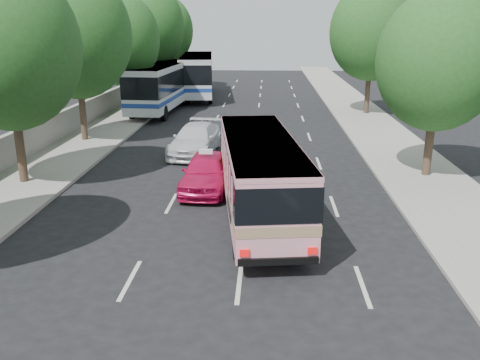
# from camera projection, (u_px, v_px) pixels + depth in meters

# --- Properties ---
(ground) EXTENTS (120.00, 120.00, 0.00)m
(ground) POSITION_uv_depth(u_px,v_px,m) (210.00, 249.00, 15.24)
(ground) COLOR black
(ground) RESTS_ON ground
(sidewalk_left) EXTENTS (4.00, 90.00, 0.15)m
(sidewalk_left) POSITION_uv_depth(u_px,v_px,m) (118.00, 121.00, 34.73)
(sidewalk_left) COLOR #9E998E
(sidewalk_left) RESTS_ON ground
(sidewalk_right) EXTENTS (4.00, 90.00, 0.12)m
(sidewalk_right) POSITION_uv_depth(u_px,v_px,m) (369.00, 124.00, 33.86)
(sidewalk_right) COLOR #9E998E
(sidewalk_right) RESTS_ON ground
(low_wall) EXTENTS (0.30, 90.00, 1.50)m
(low_wall) POSITION_uv_depth(u_px,v_px,m) (92.00, 109.00, 34.57)
(low_wall) COLOR #9E998E
(low_wall) RESTS_ON sidewalk_left
(tree_left_b) EXTENTS (5.70, 5.70, 8.88)m
(tree_left_b) POSITION_uv_depth(u_px,v_px,m) (7.00, 42.00, 19.61)
(tree_left_b) COLOR #38281E
(tree_left_b) RESTS_ON ground
(tree_left_c) EXTENTS (6.00, 6.00, 9.35)m
(tree_left_c) POSITION_uv_depth(u_px,v_px,m) (76.00, 30.00, 27.16)
(tree_left_c) COLOR #38281E
(tree_left_c) RESTS_ON ground
(tree_left_d) EXTENTS (5.52, 5.52, 8.60)m
(tree_left_d) POSITION_uv_depth(u_px,v_px,m) (120.00, 36.00, 34.93)
(tree_left_d) COLOR #38281E
(tree_left_d) RESTS_ON ground
(tree_left_e) EXTENTS (6.30, 6.30, 9.82)m
(tree_left_e) POSITION_uv_depth(u_px,v_px,m) (147.00, 24.00, 42.32)
(tree_left_e) COLOR #38281E
(tree_left_e) RESTS_ON ground
(tree_left_f) EXTENTS (5.88, 5.88, 9.16)m
(tree_left_f) POSITION_uv_depth(u_px,v_px,m) (164.00, 28.00, 50.08)
(tree_left_f) COLOR #38281E
(tree_left_f) RESTS_ON ground
(tree_right_near) EXTENTS (5.10, 5.10, 7.95)m
(tree_right_near) POSITION_uv_depth(u_px,v_px,m) (441.00, 56.00, 20.83)
(tree_right_near) COLOR #38281E
(tree_right_near) RESTS_ON ground
(tree_right_far) EXTENTS (6.00, 6.00, 9.35)m
(tree_right_far) POSITION_uv_depth(u_px,v_px,m) (373.00, 28.00, 35.80)
(tree_right_far) COLOR #38281E
(tree_right_far) RESTS_ON ground
(pink_bus) EXTENTS (3.38, 9.11, 2.84)m
(pink_bus) POSITION_uv_depth(u_px,v_px,m) (260.00, 170.00, 17.10)
(pink_bus) COLOR pink
(pink_bus) RESTS_ON ground
(pink_taxi) EXTENTS (2.00, 4.53, 1.52)m
(pink_taxi) POSITION_uv_depth(u_px,v_px,m) (206.00, 172.00, 20.47)
(pink_taxi) COLOR #CF124E
(pink_taxi) RESTS_ON ground
(white_pickup) EXTENTS (2.63, 5.33, 1.49)m
(white_pickup) POSITION_uv_depth(u_px,v_px,m) (196.00, 139.00, 26.21)
(white_pickup) COLOR silver
(white_pickup) RESTS_ON ground
(tour_coach_front) EXTENTS (3.27, 11.95, 3.54)m
(tour_coach_front) POSITION_uv_depth(u_px,v_px,m) (163.00, 83.00, 38.58)
(tour_coach_front) COLOR silver
(tour_coach_front) RESTS_ON ground
(tour_coach_rear) EXTENTS (3.99, 12.68, 3.73)m
(tour_coach_rear) POSITION_uv_depth(u_px,v_px,m) (197.00, 72.00, 45.98)
(tour_coach_rear) COLOR silver
(tour_coach_rear) RESTS_ON ground
(taxi_roof_sign) EXTENTS (0.56, 0.21, 0.18)m
(taxi_roof_sign) POSITION_uv_depth(u_px,v_px,m) (206.00, 151.00, 20.22)
(taxi_roof_sign) COLOR silver
(taxi_roof_sign) RESTS_ON pink_taxi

